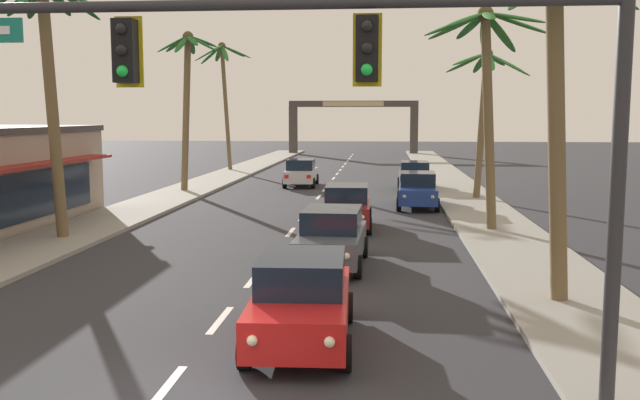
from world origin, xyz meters
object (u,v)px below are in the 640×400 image
object	(u,v)px
sedan_parked_mid_kerb	(418,190)
sedan_oncoming_far	(301,172)
palm_right_second	(556,62)
palm_left_third	(187,83)
palm_left_farthest	(224,77)
town_gateway_arch	(353,119)
traffic_signal_mast	(375,86)
sedan_third_in_queue	(332,237)
palm_left_second	(46,52)
sedan_fifth_in_queue	(347,206)
sedan_parked_nearest_kerb	(414,176)
palm_right_farthest	(485,90)
sedan_lead_at_stop_bar	(302,299)
palm_right_third	(486,66)

from	to	relation	value
sedan_parked_mid_kerb	sedan_oncoming_far	bearing A→B (deg)	125.05
sedan_oncoming_far	palm_right_second	bearing A→B (deg)	-71.60
palm_left_third	palm_left_farthest	size ratio (longest dim) A/B	0.90
town_gateway_arch	sedan_parked_mid_kerb	bearing A→B (deg)	-83.74
traffic_signal_mast	palm_left_third	distance (m)	30.35
sedan_third_in_queue	palm_right_second	size ratio (longest dim) A/B	0.57
palm_left_farthest	town_gateway_arch	xyz separation A→B (m)	(9.01, 25.62, -3.41)
palm_left_second	palm_left_farthest	xyz separation A→B (m)	(-0.99, 30.69, 0.88)
sedan_fifth_in_queue	sedan_parked_nearest_kerb	size ratio (longest dim) A/B	1.00
palm_left_farthest	palm_right_farthest	bearing A→B (deg)	-44.91
sedan_lead_at_stop_bar	palm_right_second	world-z (taller)	palm_right_second
town_gateway_arch	palm_left_second	bearing A→B (deg)	-98.11
sedan_fifth_in_queue	traffic_signal_mast	bearing A→B (deg)	-85.66
palm_left_farthest	palm_right_farthest	distance (m)	24.88
traffic_signal_mast	sedan_lead_at_stop_bar	world-z (taller)	traffic_signal_mast
sedan_oncoming_far	palm_left_farthest	bearing A→B (deg)	123.43
town_gateway_arch	palm_left_third	bearing A→B (deg)	-100.43
sedan_oncoming_far	palm_right_second	size ratio (longest dim) A/B	0.57
sedan_lead_at_stop_bar	sedan_parked_mid_kerb	xyz separation A→B (m)	(3.18, 20.14, 0.00)
palm_left_second	town_gateway_arch	world-z (taller)	palm_left_second
sedan_fifth_in_queue	palm_left_third	xyz separation A→B (m)	(-9.59, 11.84, 5.32)
sedan_oncoming_far	palm_left_farthest	distance (m)	14.92
sedan_oncoming_far	palm_left_third	xyz separation A→B (m)	(-5.92, -4.15, 5.32)
sedan_oncoming_far	sedan_parked_nearest_kerb	distance (m)	7.12
sedan_lead_at_stop_bar	palm_left_third	xyz separation A→B (m)	(-9.45, 25.56, 5.32)
sedan_third_in_queue	palm_right_second	bearing A→B (deg)	-35.22
palm_left_second	palm_right_third	size ratio (longest dim) A/B	1.11
sedan_oncoming_far	sedan_parked_nearest_kerb	xyz separation A→B (m)	(6.91, -1.71, 0.00)
sedan_fifth_in_queue	palm_right_third	bearing A→B (deg)	-4.82
palm_left_farthest	palm_right_second	size ratio (longest dim) A/B	1.28
sedan_parked_mid_kerb	palm_left_farthest	bearing A→B (deg)	124.18
traffic_signal_mast	palm_left_second	distance (m)	17.31
sedan_oncoming_far	traffic_signal_mast	bearing A→B (deg)	-81.38
sedan_lead_at_stop_bar	palm_right_farthest	xyz separation A→B (m)	(6.65, 23.38, 4.78)
sedan_third_in_queue	palm_left_second	bearing A→B (deg)	161.45
traffic_signal_mast	sedan_parked_mid_kerb	world-z (taller)	traffic_signal_mast
town_gateway_arch	sedan_third_in_queue	bearing A→B (deg)	-88.10
sedan_lead_at_stop_bar	sedan_oncoming_far	size ratio (longest dim) A/B	1.00
sedan_parked_nearest_kerb	sedan_parked_mid_kerb	world-z (taller)	same
sedan_oncoming_far	palm_right_second	distance (m)	28.36
sedan_fifth_in_queue	palm_left_farthest	distance (m)	30.07
sedan_fifth_in_queue	sedan_parked_nearest_kerb	world-z (taller)	same
palm_left_second	palm_right_second	size ratio (longest dim) A/B	1.18
traffic_signal_mast	sedan_lead_at_stop_bar	distance (m)	4.98
palm_right_farthest	town_gateway_arch	distance (m)	44.02
sedan_oncoming_far	sedan_parked_mid_kerb	bearing A→B (deg)	-54.95
sedan_fifth_in_queue	sedan_parked_mid_kerb	distance (m)	7.11
sedan_oncoming_far	palm_left_second	bearing A→B (deg)	-108.18
sedan_parked_mid_kerb	sedan_lead_at_stop_bar	bearing A→B (deg)	-98.97
sedan_lead_at_stop_bar	palm_left_farthest	bearing A→B (deg)	104.95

